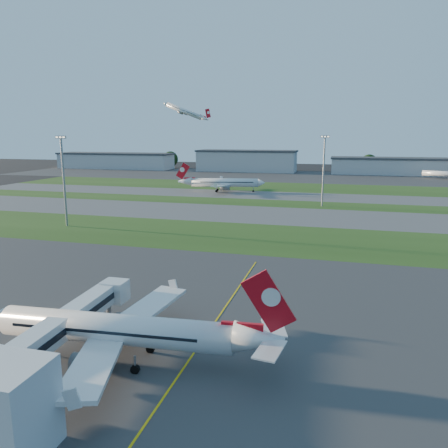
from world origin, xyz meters
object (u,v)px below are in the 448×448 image
(airliner_parked, at_px, (118,330))
(light_mast_centre, at_px, (324,166))
(mini_jet_far, at_px, (446,174))
(jet_bridge, at_px, (59,327))
(light_mast_west, at_px, (63,175))
(airliner_taxiing, at_px, (224,183))

(airliner_parked, xyz_separation_m, light_mast_centre, (17.94, 121.77, 11.01))
(mini_jet_far, bearing_deg, airliner_parked, -92.08)
(light_mast_centre, bearing_deg, airliner_parked, -98.38)
(jet_bridge, relative_size, light_mast_west, 1.04)
(jet_bridge, distance_m, airliner_taxiing, 155.75)
(jet_bridge, distance_m, light_mast_centre, 126.17)
(jet_bridge, xyz_separation_m, light_mast_centre, (24.81, 123.24, 10.81))
(light_mast_centre, bearing_deg, light_mast_west, -141.34)
(jet_bridge, bearing_deg, airliner_parked, 12.06)
(jet_bridge, bearing_deg, airliner_taxiing, 97.85)
(jet_bridge, distance_m, light_mast_west, 81.73)
(jet_bridge, height_order, airliner_parked, airliner_parked)
(jet_bridge, relative_size, airliner_parked, 0.77)
(jet_bridge, distance_m, airliner_parked, 7.03)
(jet_bridge, height_order, light_mast_centre, light_mast_centre)
(jet_bridge, relative_size, light_mast_centre, 1.04)
(light_mast_centre, bearing_deg, airliner_taxiing, 146.02)
(light_mast_centre, bearing_deg, mini_jet_far, 61.11)
(airliner_taxiing, xyz_separation_m, mini_jet_far, (113.03, 90.28, -0.90))
(jet_bridge, xyz_separation_m, light_mast_west, (-45.19, 67.24, 10.81))
(airliner_taxiing, bearing_deg, mini_jet_far, -152.38)
(jet_bridge, height_order, mini_jet_far, mini_jet_far)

